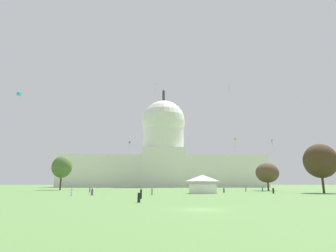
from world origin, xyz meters
TOP-DOWN VIEW (x-y plane):
  - ground_plane at (0.00, 0.00)m, footprint 800.00×800.00m
  - capitol_building at (-0.46, 154.20)m, footprint 133.96×29.85m
  - event_tent at (7.26, 42.55)m, footprint 6.97×4.95m
  - tree_east_mid at (34.71, 67.44)m, footprint 8.23×7.86m
  - tree_west_mid at (-41.33, 77.87)m, footprint 9.23×8.26m
  - tree_east_far at (40.28, 44.14)m, footprint 10.96×10.86m
  - person_tan_mid_center at (23.11, 56.73)m, footprint 0.44×0.44m
  - person_black_back_center at (-7.05, 10.49)m, footprint 0.56×0.56m
  - person_grey_edge_west at (5.64, 54.76)m, footprint 0.49×0.49m
  - person_teal_lawn_far_left at (29.16, 58.61)m, footprint 0.43×0.43m
  - person_tan_front_left at (-5.68, 34.52)m, footprint 0.56×0.56m
  - person_navy_near_tree_east at (14.11, 47.95)m, footprint 0.44×0.44m
  - person_teal_front_right at (-24.30, 53.63)m, footprint 0.40×0.40m
  - person_purple_aisle_center at (-18.96, 33.68)m, footprint 0.60×0.60m
  - person_black_edge_east at (25.57, 42.07)m, footprint 0.52×0.52m
  - person_white_mid_left at (-22.18, 29.51)m, footprint 0.64×0.64m
  - person_black_front_center at (-7.30, 19.54)m, footprint 0.39×0.39m
  - kite_cyan_mid at (-39.95, 38.37)m, footprint 1.00×0.97m
  - kite_lime_mid at (-5.37, 54.87)m, footprint 1.84×1.30m
  - kite_orange_mid at (24.55, 70.17)m, footprint 1.01×1.03m
  - kite_pink_high at (34.93, 112.64)m, footprint 1.34×1.52m
  - kite_red_low at (28.60, 96.05)m, footprint 1.37×1.47m
  - kite_violet_low at (35.49, 63.18)m, footprint 0.37×1.03m
  - kite_magenta_mid at (-18.13, 102.20)m, footprint 0.95×0.94m

SIDE VIEW (x-z plane):
  - ground_plane at x=0.00m, z-range 0.00..0.00m
  - person_black_back_center at x=-7.05m, z-range -0.07..1.42m
  - person_grey_edge_west at x=5.64m, z-range -0.06..1.42m
  - person_purple_aisle_center at x=-18.96m, z-range -0.08..1.45m
  - person_navy_near_tree_east at x=14.11m, z-range -0.06..1.45m
  - person_teal_front_right at x=-24.30m, z-range -0.06..1.48m
  - person_tan_mid_center at x=23.11m, z-range -0.07..1.49m
  - person_white_mid_left at x=-22.18m, z-range -0.08..1.50m
  - person_black_edge_east at x=25.57m, z-range -0.07..1.51m
  - person_tan_front_left at x=-5.68m, z-range -0.07..1.56m
  - person_teal_lawn_far_left at x=29.16m, z-range -0.07..1.69m
  - person_black_front_center at x=-7.30m, z-range -0.05..1.72m
  - event_tent at x=7.26m, z-range -0.01..4.74m
  - tree_east_mid at x=34.71m, z-range 1.36..11.12m
  - tree_east_far at x=40.28m, z-range 1.96..15.24m
  - tree_west_mid at x=-41.33m, z-range 2.27..15.22m
  - kite_red_low at x=28.60m, z-range 13.96..14.18m
  - kite_violet_low at x=35.49m, z-range 15.93..18.24m
  - kite_orange_mid at x=24.55m, z-range 16.85..20.54m
  - capitol_building at x=-0.46m, z-range -13.31..53.89m
  - kite_magenta_mid at x=-18.13m, z-range 20.13..23.90m
  - kite_cyan_mid at x=-39.95m, z-range 24.39..25.33m
  - kite_lime_mid at x=-5.37m, z-range 32.30..35.21m
  - kite_pink_high at x=34.93m, z-range 54.03..57.72m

